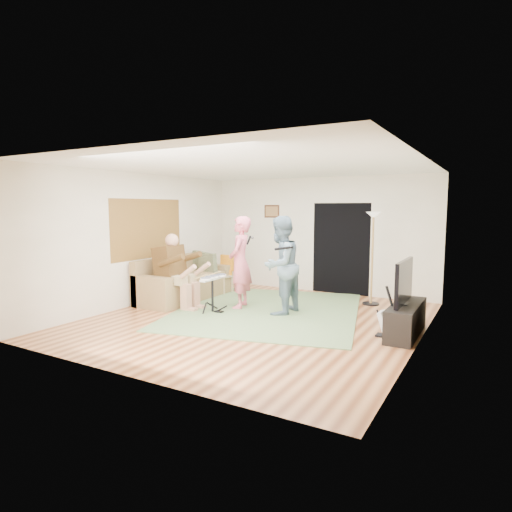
{
  "coord_description": "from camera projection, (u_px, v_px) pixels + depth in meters",
  "views": [
    {
      "loc": [
        3.69,
        -6.5,
        2.01
      ],
      "look_at": [
        -0.17,
        0.3,
        1.11
      ],
      "focal_mm": 30.0,
      "sensor_mm": 36.0,
      "label": 1
    }
  ],
  "objects": [
    {
      "name": "drummer",
      "position": [
        177.0,
        279.0,
        8.56
      ],
      "size": [
        0.96,
        0.54,
        1.48
      ],
      "color": "#4F3516",
      "rests_on": "sofa"
    },
    {
      "name": "drum_kit",
      "position": [
        212.0,
        296.0,
        8.17
      ],
      "size": [
        0.39,
        0.7,
        0.72
      ],
      "color": "black",
      "rests_on": "floor"
    },
    {
      "name": "guitar_spare",
      "position": [
        384.0,
        322.0,
        6.63
      ],
      "size": [
        0.29,
        0.26,
        0.81
      ],
      "color": "black",
      "rests_on": "floor"
    },
    {
      "name": "sofa",
      "position": [
        181.0,
        285.0,
        9.37
      ],
      "size": [
        0.94,
        2.28,
        0.92
      ],
      "color": "olive",
      "rests_on": "floor"
    },
    {
      "name": "ceiling",
      "position": [
        256.0,
        167.0,
        7.35
      ],
      "size": [
        6.0,
        6.0,
        0.0
      ],
      "primitive_type": "plane",
      "rotation": [
        3.14,
        0.0,
        0.0
      ],
      "color": "white",
      "rests_on": "walls"
    },
    {
      "name": "area_rug",
      "position": [
        268.0,
        310.0,
        8.34
      ],
      "size": [
        4.26,
        4.67,
        0.02
      ],
      "primitive_type": "cube",
      "rotation": [
        0.0,
        0.0,
        0.25
      ],
      "color": "#5C7B4B",
      "rests_on": "floor"
    },
    {
      "name": "floor",
      "position": [
        256.0,
        320.0,
        7.66
      ],
      "size": [
        6.0,
        6.0,
        0.0
      ],
      "primitive_type": "plane",
      "color": "brown",
      "rests_on": "ground"
    },
    {
      "name": "picture_frame",
      "position": [
        272.0,
        211.0,
        10.63
      ],
      "size": [
        0.42,
        0.03,
        0.32
      ],
      "primitive_type": "cube",
      "color": "#3F2314",
      "rests_on": "walls"
    },
    {
      "name": "doorway",
      "position": [
        341.0,
        249.0,
        9.85
      ],
      "size": [
        2.1,
        0.0,
        2.1
      ],
      "primitive_type": "plane",
      "rotation": [
        1.57,
        0.0,
        0.0
      ],
      "color": "black",
      "rests_on": "walls"
    },
    {
      "name": "window_blinds",
      "position": [
        148.0,
        229.0,
        9.0
      ],
      "size": [
        0.0,
        2.05,
        2.05
      ],
      "primitive_type": "plane",
      "rotation": [
        1.57,
        0.0,
        1.57
      ],
      "color": "olive",
      "rests_on": "walls"
    },
    {
      "name": "television",
      "position": [
        404.0,
        282.0,
        6.67
      ],
      "size": [
        0.06,
        1.12,
        0.68
      ],
      "primitive_type": "cube",
      "color": "black",
      "rests_on": "tv_cabinet"
    },
    {
      "name": "microphone",
      "position": [
        249.0,
        240.0,
        8.32
      ],
      "size": [
        0.06,
        0.06,
        0.24
      ],
      "primitive_type": null,
      "color": "black",
      "rests_on": "singer"
    },
    {
      "name": "guitar_held",
      "position": [
        290.0,
        248.0,
        7.85
      ],
      "size": [
        0.22,
        0.61,
        0.26
      ],
      "primitive_type": null,
      "rotation": [
        0.0,
        0.0,
        -0.17
      ],
      "color": "white",
      "rests_on": "guitarist"
    },
    {
      "name": "walls",
      "position": [
        256.0,
        245.0,
        7.5
      ],
      "size": [
        5.5,
        6.0,
        2.7
      ],
      "primitive_type": null,
      "color": "silver",
      "rests_on": "floor"
    },
    {
      "name": "singer",
      "position": [
        240.0,
        262.0,
        8.47
      ],
      "size": [
        0.62,
        0.77,
        1.83
      ],
      "primitive_type": "imported",
      "rotation": [
        0.0,
        0.0,
        -1.27
      ],
      "color": "#D85E71",
      "rests_on": "floor"
    },
    {
      "name": "torchiere_lamp",
      "position": [
        373.0,
        242.0,
        8.71
      ],
      "size": [
        0.34,
        0.34,
        1.91
      ],
      "color": "black",
      "rests_on": "floor"
    },
    {
      "name": "guitarist",
      "position": [
        280.0,
        265.0,
        7.98
      ],
      "size": [
        0.78,
        0.96,
        1.85
      ],
      "primitive_type": "imported",
      "rotation": [
        0.0,
        0.0,
        -1.67
      ],
      "color": "slate",
      "rests_on": "floor"
    },
    {
      "name": "tv_cabinet",
      "position": [
        406.0,
        320.0,
        6.71
      ],
      "size": [
        0.4,
        1.4,
        0.5
      ],
      "primitive_type": "cube",
      "color": "black",
      "rests_on": "floor"
    },
    {
      "name": "dining_chair",
      "position": [
        224.0,
        279.0,
        10.05
      ],
      "size": [
        0.4,
        0.42,
        0.88
      ],
      "rotation": [
        0.0,
        0.0,
        -0.07
      ],
      "color": "tan",
      "rests_on": "floor"
    }
  ]
}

